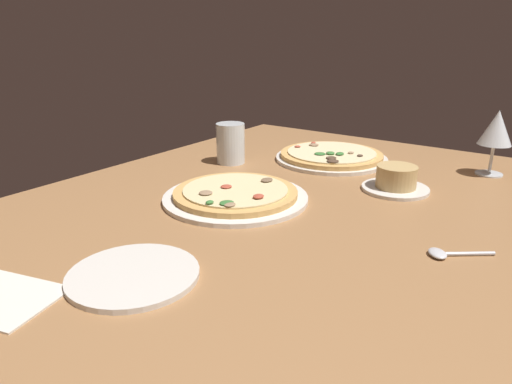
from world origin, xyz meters
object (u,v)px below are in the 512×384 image
(wine_glass_far, at_px, (496,129))
(water_glass, at_px, (231,146))
(side_plate, at_px, (133,275))
(spoon, at_px, (446,253))
(ramekin_on_saucer, at_px, (396,180))
(pizza_main, at_px, (235,195))
(pizza_side, at_px, (331,156))

(wine_glass_far, relative_size, water_glass, 1.50)
(side_plate, relative_size, spoon, 1.95)
(ramekin_on_saucer, distance_m, water_glass, 0.46)
(ramekin_on_saucer, xyz_separation_m, side_plate, (0.63, -0.19, -0.02))
(side_plate, xyz_separation_m, spoon, (-0.35, 0.37, 0.00))
(pizza_main, distance_m, ramekin_on_saucer, 0.38)
(spoon, bearing_deg, pizza_side, -135.33)
(water_glass, bearing_deg, pizza_side, 130.07)
(pizza_side, xyz_separation_m, water_glass, (0.19, -0.22, 0.04))
(pizza_main, xyz_separation_m, pizza_side, (-0.42, 0.02, 0.00))
(spoon, bearing_deg, water_glass, -110.75)
(spoon, bearing_deg, ramekin_on_saucer, -146.55)
(pizza_main, xyz_separation_m, spoon, (0.01, 0.45, -0.01))
(ramekin_on_saucer, distance_m, spoon, 0.33)
(pizza_main, height_order, wine_glass_far, wine_glass_far)
(pizza_side, bearing_deg, ramekin_on_saucer, 57.81)
(ramekin_on_saucer, bearing_deg, wine_glass_far, 149.16)
(ramekin_on_saucer, relative_size, side_plate, 0.77)
(pizza_side, distance_m, side_plate, 0.78)
(pizza_main, xyz_separation_m, wine_glass_far, (-0.53, 0.42, 0.11))
(wine_glass_far, bearing_deg, pizza_main, -38.49)
(pizza_main, bearing_deg, wine_glass_far, 141.51)
(pizza_main, bearing_deg, spoon, 88.86)
(pizza_main, bearing_deg, pizza_side, 176.66)
(wine_glass_far, height_order, spoon, wine_glass_far)
(pizza_side, relative_size, side_plate, 1.59)
(pizza_main, distance_m, pizza_side, 0.42)
(wine_glass_far, bearing_deg, ramekin_on_saucer, -30.84)
(ramekin_on_saucer, bearing_deg, water_glass, -85.85)
(pizza_main, relative_size, spoon, 3.12)
(wine_glass_far, relative_size, side_plate, 0.84)
(water_glass, bearing_deg, pizza_main, 39.74)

